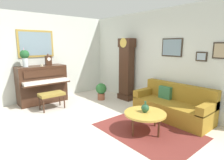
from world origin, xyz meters
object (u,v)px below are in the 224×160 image
Objects in this scene: coffee_table at (145,114)px; piano at (42,84)px; mantel_clock at (48,60)px; teacup at (42,65)px; couch at (173,106)px; flower_vase at (25,56)px; green_jug at (145,108)px; grandfather_clock at (126,71)px; piano_bench at (52,95)px; potted_plant at (101,90)px.

piano is at bearing -164.26° from coffee_table.
mantel_clock reaches higher than coffee_table.
couch is at bearing 32.76° from teacup.
flower_vase is at bearing -143.16° from couch.
flower_vase is (-3.36, -2.52, 1.18)m from couch.
piano is at bearing 172.40° from teacup.
piano is at bearing 90.16° from flower_vase.
couch is at bearing 90.78° from green_jug.
couch is (1.89, -0.20, -0.65)m from grandfather_clock.
couch is (2.56, 2.10, -0.09)m from piano_bench.
piano reaches higher than coffee_table.
piano_bench is 0.34× the size of grandfather_clock.
piano is at bearing -121.40° from potted_plant.
mantel_clock is 1.95m from potted_plant.
couch is 1.12m from coffee_table.
mantel_clock is 0.68× the size of potted_plant.
potted_plant reaches higher than coffee_table.
mantel_clock is (-3.40, -0.71, 0.96)m from coffee_table.
mantel_clock is 0.66× the size of flower_vase.
couch is 3.28× the size of flower_vase.
teacup is (0.12, 0.43, -0.29)m from flower_vase.
flower_vase is at bearing -115.47° from potted_plant.
grandfather_clock is 2.01m from couch.
mantel_clock is (-1.47, -2.03, 0.38)m from grandfather_clock.
green_jug reaches higher than coffee_table.
coffee_table is at bearing 22.45° from flower_vase.
potted_plant reaches higher than piano_bench.
piano reaches higher than piano_bench.
piano is 3.79× the size of mantel_clock.
piano is 0.62m from teacup.
coffee_table is at bearing -88.21° from couch.
coffee_table is (2.59, 0.99, -0.02)m from piano_bench.
flower_vase is (0.00, -0.45, 0.89)m from piano.
green_jug is at bearing 16.95° from teacup.
grandfather_clock is at bearing 53.58° from potted_plant.
coffee_table is 2.51m from potted_plant.
piano is 2.57× the size of potted_plant.
potted_plant is at bearing 84.20° from piano_bench.
grandfather_clock is 3.50× the size of flower_vase.
mantel_clock is 1.58× the size of green_jug.
teacup is 2.02m from potted_plant.
flower_vase reaches higher than mantel_clock.
green_jug is at bearing -89.22° from couch.
teacup is (-0.69, 0.02, 0.79)m from piano_bench.
piano is at bearing -90.41° from mantel_clock.
teacup reaches higher than piano_bench.
green_jug is 2.49m from potted_plant.
grandfather_clock reaches higher than potted_plant.
flower_vase is 2.54m from potted_plant.
green_jug is (3.38, 1.42, -0.99)m from flower_vase.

